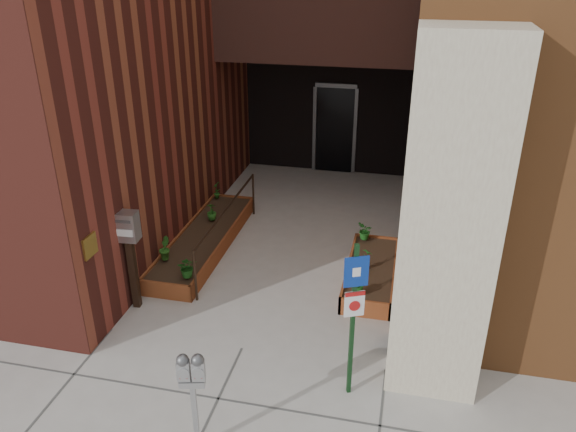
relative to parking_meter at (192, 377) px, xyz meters
The scene contains 14 objects.
ground 2.04m from the parking_meter, 91.06° to the left, with size 80.00×80.00×0.00m, color #9E9991.
planter_left 4.82m from the parking_meter, 109.50° to the left, with size 0.90×3.60×0.30m.
planter_right 4.36m from the parking_meter, 68.45° to the left, with size 0.80×2.20×0.30m.
handrail 4.56m from the parking_meter, 103.77° to the left, with size 0.04×3.34×0.90m.
parking_meter is the anchor object (origin of this frame).
sign_post 2.00m from the parking_meter, 38.92° to the left, with size 0.27×0.14×2.12m.
payment_dropbox 3.09m from the parking_meter, 128.71° to the left, with size 0.34×0.27×1.62m.
shrub_left_a 3.27m from the parking_meter, 113.46° to the left, with size 0.31×0.31×0.35m, color #1A4F16.
shrub_left_b 3.93m from the parking_meter, 118.89° to the left, with size 0.22×0.22×0.40m, color #29621C.
shrub_left_c 5.33m from the parking_meter, 107.89° to the left, with size 0.19×0.19×0.34m, color #24601B.
shrub_left_d 6.37m from the parking_meter, 107.27° to the left, with size 0.20×0.20×0.37m, color #24631C.
shrub_right_a 3.42m from the parking_meter, 65.14° to the left, with size 0.20×0.20×0.35m, color #164E16.
shrub_right_b 4.19m from the parking_meter, 69.00° to the left, with size 0.19×0.19×0.36m, color #1C631D.
shrub_right_c 5.08m from the parking_meter, 74.44° to the left, with size 0.29×0.29×0.32m, color #1C5F1B.
Camera 1 is at (2.03, -6.00, 5.06)m, focal length 35.00 mm.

